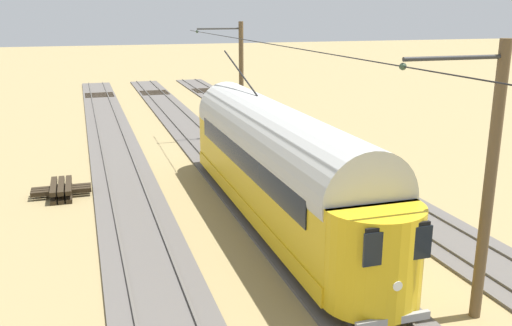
{
  "coord_description": "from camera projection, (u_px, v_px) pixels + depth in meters",
  "views": [
    {
      "loc": [
        6.54,
        21.77,
        7.52
      ],
      "look_at": [
        0.25,
        1.8,
        1.78
      ],
      "focal_mm": 39.06,
      "sensor_mm": 36.0,
      "label": 1
    }
  ],
  "objects": [
    {
      "name": "overhead_wire_run",
      "position": [
        387.0,
        63.0,
        12.46
      ],
      "size": [
        2.61,
        47.01,
        0.18
      ],
      "color": "black",
      "rests_on": "ground"
    },
    {
      "name": "track_third_siding",
      "position": [
        130.0,
        200.0,
        22.74
      ],
      "size": [
        2.8,
        80.0,
        0.18
      ],
      "color": "#56514C",
      "rests_on": "ground"
    },
    {
      "name": "catenary_pole_foreground",
      "position": [
        240.0,
        79.0,
        33.01
      ],
      "size": [
        2.81,
        0.28,
        6.93
      ],
      "color": "brown",
      "rests_on": "ground"
    },
    {
      "name": "track_adjacent_siding",
      "position": [
        247.0,
        189.0,
        24.18
      ],
      "size": [
        2.8,
        80.0,
        0.18
      ],
      "color": "#56514C",
      "rests_on": "ground"
    },
    {
      "name": "spare_tie_stack",
      "position": [
        61.0,
        190.0,
        23.33
      ],
      "size": [
        2.4,
        2.4,
        0.54
      ],
      "color": "#2D2316",
      "rests_on": "ground"
    },
    {
      "name": "ground_plane",
      "position": [
        249.0,
        192.0,
        23.91
      ],
      "size": [
        220.0,
        220.0,
        0.0
      ],
      "primitive_type": "plane",
      "color": "#937F51"
    },
    {
      "name": "track_streetcar_siding",
      "position": [
        351.0,
        179.0,
        25.63
      ],
      "size": [
        2.8,
        80.0,
        0.18
      ],
      "color": "#56514C",
      "rests_on": "ground"
    },
    {
      "name": "vintage_streetcar",
      "position": [
        275.0,
        161.0,
        20.22
      ],
      "size": [
        2.65,
        16.86,
        5.56
      ],
      "color": "gold",
      "rests_on": "ground"
    },
    {
      "name": "catenary_pole_mid_near",
      "position": [
        487.0,
        180.0,
        13.23
      ],
      "size": [
        2.81,
        0.28,
        6.93
      ],
      "color": "brown",
      "rests_on": "ground"
    }
  ]
}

